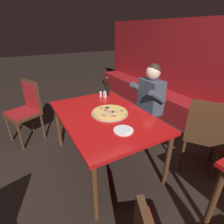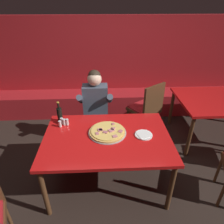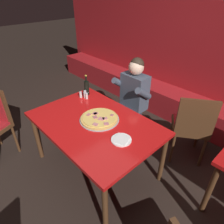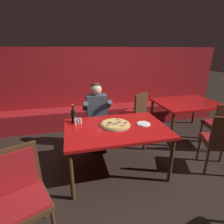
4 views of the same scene
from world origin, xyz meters
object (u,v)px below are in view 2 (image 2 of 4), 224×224
object	(u,v)px
pizza	(107,132)
main_dining_table	(107,141)
shaker_black_pepper	(67,122)
background_dining_table	(219,103)
shaker_parmesan	(60,124)
diner_seated_blue_shirt	(96,108)
shaker_red_pepper_flakes	(62,121)
shaker_oregano	(64,122)
beer_bottle	(60,114)
dining_chair_near_right	(147,106)
plate_white_paper	(144,135)

from	to	relation	value
pizza	main_dining_table	bearing A→B (deg)	-95.16
shaker_black_pepper	background_dining_table	distance (m)	2.45
shaker_parmesan	diner_seated_blue_shirt	size ratio (longest dim) A/B	0.07
shaker_red_pepper_flakes	background_dining_table	world-z (taller)	shaker_red_pepper_flakes
shaker_red_pepper_flakes	shaker_black_pepper	world-z (taller)	same
pizza	shaker_oregano	xyz separation A→B (m)	(-0.55, 0.20, 0.02)
beer_bottle	background_dining_table	distance (m)	2.53
shaker_parmesan	shaker_black_pepper	size ratio (longest dim) A/B	1.00
main_dining_table	pizza	xyz separation A→B (m)	(0.01, 0.07, 0.09)
main_dining_table	shaker_parmesan	distance (m)	0.64
pizza	shaker_parmesan	bearing A→B (deg)	164.79
background_dining_table	diner_seated_blue_shirt	bearing A→B (deg)	-176.80
main_dining_table	shaker_parmesan	size ratio (longest dim) A/B	17.49
dining_chair_near_right	pizza	bearing A→B (deg)	-126.72
shaker_red_pepper_flakes	shaker_parmesan	xyz separation A→B (m)	(-0.01, -0.07, 0.00)
shaker_red_pepper_flakes	shaker_parmesan	world-z (taller)	same
pizza	shaker_oregano	world-z (taller)	shaker_oregano
diner_seated_blue_shirt	background_dining_table	distance (m)	2.02
main_dining_table	shaker_red_pepper_flakes	distance (m)	0.66
beer_bottle	shaker_oregano	world-z (taller)	beer_bottle
beer_bottle	plate_white_paper	bearing A→B (deg)	-19.03
plate_white_paper	beer_bottle	size ratio (longest dim) A/B	0.72
beer_bottle	shaker_black_pepper	size ratio (longest dim) A/B	3.40
plate_white_paper	shaker_oregano	size ratio (longest dim) A/B	2.44
main_dining_table	dining_chair_near_right	size ratio (longest dim) A/B	1.49
background_dining_table	shaker_black_pepper	bearing A→B (deg)	-165.11
shaker_parmesan	background_dining_table	world-z (taller)	shaker_parmesan
beer_bottle	shaker_parmesan	world-z (taller)	beer_bottle
shaker_parmesan	diner_seated_blue_shirt	xyz separation A→B (m)	(0.43, 0.55, -0.08)
main_dining_table	beer_bottle	size ratio (longest dim) A/B	5.15
diner_seated_blue_shirt	shaker_parmesan	bearing A→B (deg)	-128.01
shaker_red_pepper_flakes	beer_bottle	bearing A→B (deg)	116.83
plate_white_paper	shaker_parmesan	world-z (taller)	shaker_parmesan
shaker_red_pepper_flakes	shaker_black_pepper	xyz separation A→B (m)	(0.07, -0.03, 0.00)
shaker_red_pepper_flakes	dining_chair_near_right	size ratio (longest dim) A/B	0.09
beer_bottle	background_dining_table	size ratio (longest dim) A/B	0.22
shaker_oregano	shaker_black_pepper	size ratio (longest dim) A/B	1.00
shaker_parmesan	background_dining_table	size ratio (longest dim) A/B	0.07
main_dining_table	shaker_black_pepper	bearing A→B (deg)	151.60
pizza	plate_white_paper	distance (m)	0.44
shaker_red_pepper_flakes	shaker_parmesan	size ratio (longest dim) A/B	1.00
pizza	shaker_parmesan	size ratio (longest dim) A/B	5.38
shaker_black_pepper	diner_seated_blue_shirt	bearing A→B (deg)	55.96
shaker_parmesan	shaker_oregano	bearing A→B (deg)	40.62
plate_white_paper	shaker_oregano	world-z (taller)	shaker_oregano
shaker_parmesan	background_dining_table	distance (m)	2.54
dining_chair_near_right	background_dining_table	xyz separation A→B (m)	(1.15, -0.11, 0.09)
shaker_black_pepper	dining_chair_near_right	world-z (taller)	dining_chair_near_right
pizza	beer_bottle	size ratio (longest dim) A/B	1.58
plate_white_paper	background_dining_table	bearing A→B (deg)	32.53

